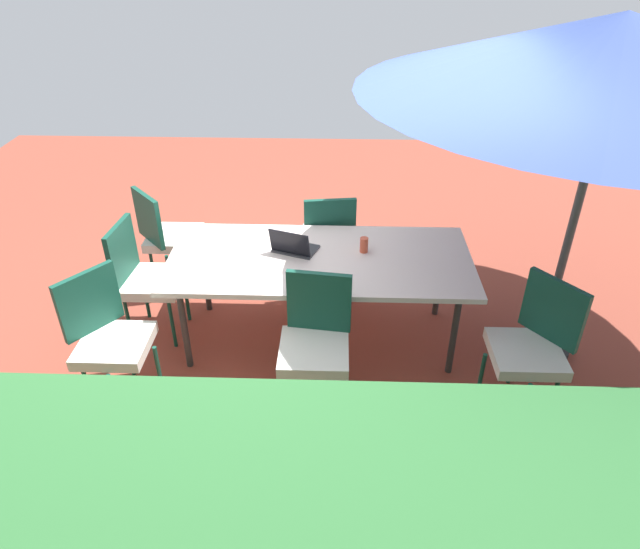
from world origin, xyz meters
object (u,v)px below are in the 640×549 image
Objects in this scene: chair_north at (315,339)px; chair_northwest at (533,343)px; patio_umbrella at (618,54)px; chair_southeast at (167,234)px; chair_east at (144,275)px; dining_table at (320,263)px; laptop at (294,247)px; cup at (364,245)px; chair_northeast at (108,334)px; chair_south at (328,237)px.

chair_northwest is at bearing 7.62° from chair_north.
patio_umbrella is 3.20× the size of chair_southeast.
dining_table is at bearing -87.52° from chair_east.
patio_umbrella is at bearing -87.99° from chair_east.
laptop reaches higher than cup.
chair_northeast reaches higher than dining_table.
chair_southeast is (0.00, -0.69, 0.00)m from chair_east.
chair_east is 1.75m from cup.
patio_umbrella is 3.20× the size of chair_northwest.
patio_umbrella reaches higher than chair_northeast.
cup is at bearing 106.71° from chair_south.
chair_north is 2.55× the size of laptop.
chair_east and chair_southeast have the same top height.
chair_southeast is at bearing 36.36° from chair_northeast.
chair_south is at bearing -8.27° from chair_northeast.
dining_table is at bearing -160.24° from chair_southeast.
chair_southeast is 1.39m from laptop.
laptop is at bearing -20.05° from chair_northeast.
chair_south is 0.75m from cup.
laptop is (-1.19, 0.67, 0.27)m from chair_southeast.
chair_northeast is 8.29× the size of cup.
chair_east is at bearing 137.93° from chair_southeast.
chair_northwest is (-2.83, 0.75, 0.00)m from chair_east.
chair_southeast is (-0.02, -1.45, 0.00)m from chair_northeast.
cup is at bearing -83.91° from chair_east.
chair_south is 1.00× the size of chair_east.
chair_northeast is 1.45m from chair_southeast.
chair_south is 2.05m from chair_northeast.
chair_south is (1.73, -0.82, -1.70)m from patio_umbrella.
chair_south is (-0.04, -0.73, -0.17)m from dining_table.
chair_northwest is 8.29× the size of cup.
chair_north is at bearing -52.79° from chair_northeast.
cup is (1.11, -0.79, 0.28)m from chair_northwest.
patio_umbrella reaches higher than chair_south.
chair_east is at bearing 17.53° from chair_south.
patio_umbrella reaches higher than dining_table.
chair_northeast is 1.00× the size of chair_northwest.
chair_south is at bearing -173.86° from chair_northwest.
chair_northeast is 1.46m from laptop.
chair_south is at bearing -25.42° from patio_umbrella.
cup is (-1.75, -0.80, 0.28)m from chair_northeast.
chair_northwest is at bearing -159.16° from chair_southeast.
chair_north and chair_northwest have the same top height.
patio_umbrella reaches higher than chair_southeast.
chair_east is 1.22m from laptop.
chair_south is at bearing -93.52° from dining_table.
laptop is (0.20, -0.07, 0.09)m from dining_table.
dining_table is 2.34× the size of chair_east.
chair_north is 1.45m from chair_northwest.
chair_north is at bearing -178.47° from chair_southeast.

